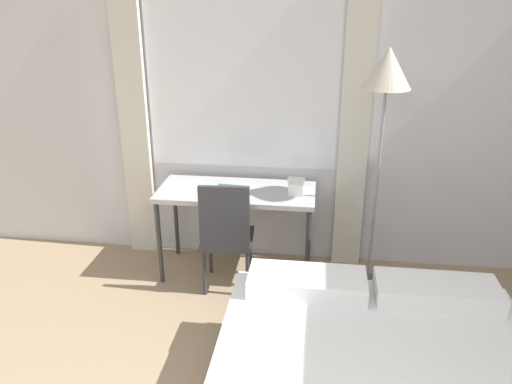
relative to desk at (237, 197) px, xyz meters
The scene contains 6 objects.
wall_back_with_window 0.79m from the desk, 56.04° to the left, with size 5.73×0.13×2.70m.
desk is the anchor object (origin of this frame).
desk_chair 0.34m from the desk, 97.67° to the right, with size 0.43×0.43×0.93m.
standing_lamp 1.45m from the desk, ahead, with size 0.34×0.34×1.90m.
telephone 0.50m from the desk, ahead, with size 0.13×0.18×0.12m.
book 0.11m from the desk, 135.47° to the right, with size 0.25×0.22×0.02m.
Camera 1 is at (0.36, -0.90, 2.25)m, focal length 35.00 mm.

